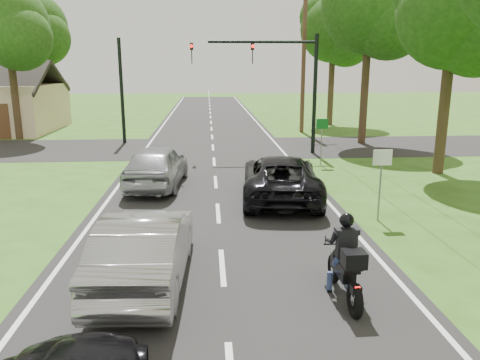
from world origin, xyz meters
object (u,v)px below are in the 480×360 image
object	(u,v)px
utility_pole_far	(304,56)
sign_white	(382,168)
traffic_signal	(279,72)
silver_suv	(157,165)
dark_suv	(281,177)
silver_sedan	(145,247)
motorcycle_rider	(346,266)
sign_green	(322,130)

from	to	relation	value
utility_pole_far	sign_white	distance (m)	19.39
traffic_signal	silver_suv	bearing A→B (deg)	-130.50
dark_suv	silver_sedan	distance (m)	7.21
motorcycle_rider	sign_white	xyz separation A→B (m)	(2.37, 4.64, 0.90)
sign_white	utility_pole_far	bearing A→B (deg)	85.49
silver_sedan	traffic_signal	xyz separation A→B (m)	(4.95, 14.62, 3.36)
motorcycle_rider	traffic_signal	size ratio (longest dim) A/B	0.32
sign_white	silver_suv	bearing A→B (deg)	146.81
silver_sedan	silver_suv	xyz separation A→B (m)	(-0.60, 8.12, 0.04)
sign_white	dark_suv	bearing A→B (deg)	134.84
silver_sedan	sign_green	bearing A→B (deg)	-116.69
motorcycle_rider	silver_sedan	world-z (taller)	motorcycle_rider
dark_suv	traffic_signal	world-z (taller)	traffic_signal
utility_pole_far	sign_green	bearing A→B (deg)	-96.73
silver_sedan	utility_pole_far	size ratio (longest dim) A/B	0.46
silver_suv	sign_green	world-z (taller)	sign_green
silver_suv	traffic_signal	distance (m)	9.17
motorcycle_rider	utility_pole_far	size ratio (longest dim) A/B	0.20
silver_suv	traffic_signal	xyz separation A→B (m)	(5.55, 6.50, 3.32)
silver_sedan	traffic_signal	distance (m)	15.80
motorcycle_rider	dark_suv	size ratio (longest dim) A/B	0.38
dark_suv	utility_pole_far	size ratio (longest dim) A/B	0.54
utility_pole_far	silver_suv	bearing A→B (deg)	-120.12
silver_sedan	utility_pole_far	world-z (taller)	utility_pole_far
utility_pole_far	silver_sedan	bearing A→B (deg)	-109.05
silver_sedan	traffic_signal	size ratio (longest dim) A/B	0.73
utility_pole_far	motorcycle_rider	bearing A→B (deg)	-99.29
motorcycle_rider	silver_sedan	bearing A→B (deg)	164.73
silver_sedan	sign_white	xyz separation A→B (m)	(6.31, 3.60, 0.82)
dark_suv	silver_suv	xyz separation A→B (m)	(-4.39, 1.99, 0.05)
sign_green	utility_pole_far	bearing A→B (deg)	83.27
motorcycle_rider	sign_green	distance (m)	12.93
silver_sedan	utility_pole_far	distance (m)	24.32
traffic_signal	sign_green	distance (m)	4.24
silver_suv	utility_pole_far	bearing A→B (deg)	-114.92
silver_sedan	silver_suv	size ratio (longest dim) A/B	0.98
dark_suv	silver_suv	bearing A→B (deg)	-18.60
traffic_signal	utility_pole_far	world-z (taller)	utility_pole_far
motorcycle_rider	traffic_signal	bearing A→B (deg)	85.76
dark_suv	silver_suv	distance (m)	4.82
silver_sedan	sign_green	distance (m)	13.33
motorcycle_rider	silver_suv	size ratio (longest dim) A/B	0.43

